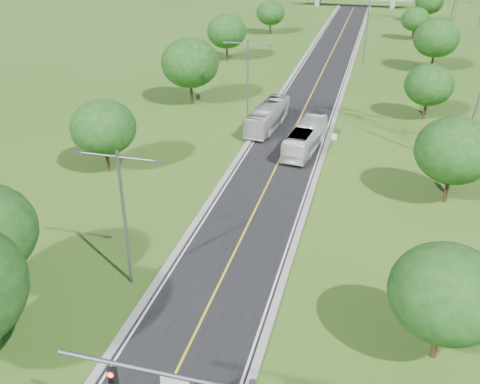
% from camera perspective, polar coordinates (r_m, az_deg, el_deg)
% --- Properties ---
extents(ground, '(260.00, 260.00, 0.00)m').
position_cam_1_polar(ground, '(79.21, 7.80, 10.61)').
color(ground, '#2B5618').
rests_on(ground, ground).
extents(road, '(8.00, 150.00, 0.06)m').
position_cam_1_polar(road, '(84.92, 8.38, 11.76)').
color(road, black).
rests_on(road, ground).
extents(curb_left, '(0.50, 150.00, 0.22)m').
position_cam_1_polar(curb_left, '(85.46, 5.50, 12.08)').
color(curb_left, gray).
rests_on(curb_left, ground).
extents(curb_right, '(0.50, 150.00, 0.22)m').
position_cam_1_polar(curb_right, '(84.55, 11.29, 11.51)').
color(curb_right, gray).
rests_on(curb_right, ground).
extents(speed_limit_sign, '(0.55, 0.09, 2.40)m').
position_cam_1_polar(speed_limit_sign, '(57.51, 9.99, 5.45)').
color(speed_limit_sign, slate).
rests_on(speed_limit_sign, ground).
extents(streetlight_near_left, '(5.90, 0.25, 10.00)m').
position_cam_1_polar(streetlight_near_left, '(35.52, -12.33, -1.69)').
color(streetlight_near_left, slate).
rests_on(streetlight_near_left, ground).
extents(streetlight_mid_left, '(5.90, 0.25, 10.00)m').
position_cam_1_polar(streetlight_mid_left, '(64.41, 0.83, 12.38)').
color(streetlight_mid_left, slate).
rests_on(streetlight_mid_left, ground).
extents(streetlight_far_right, '(5.90, 0.25, 10.00)m').
position_cam_1_polar(streetlight_far_right, '(94.84, 13.36, 16.68)').
color(streetlight_far_right, slate).
rests_on(streetlight_far_right, ground).
extents(tree_lb, '(6.30, 6.30, 7.33)m').
position_cam_1_polar(tree_lb, '(53.27, -14.37, 6.69)').
color(tree_lb, black).
rests_on(tree_lb, ground).
extents(tree_lc, '(7.56, 7.56, 8.79)m').
position_cam_1_polar(tree_lc, '(71.70, -5.35, 13.56)').
color(tree_lc, black).
rests_on(tree_lc, ground).
extents(tree_ld, '(6.72, 6.72, 7.82)m').
position_cam_1_polar(tree_ld, '(94.72, -1.43, 16.76)').
color(tree_ld, black).
rests_on(tree_ld, ground).
extents(tree_le, '(5.88, 5.88, 6.84)m').
position_cam_1_polar(tree_le, '(117.17, 3.27, 18.54)').
color(tree_le, black).
rests_on(tree_le, ground).
extents(tree_ra, '(6.30, 6.30, 7.33)m').
position_cam_1_polar(tree_ra, '(31.61, 21.15, -10.02)').
color(tree_ra, black).
rests_on(tree_ra, ground).
extents(tree_rb, '(6.72, 6.72, 7.82)m').
position_cam_1_polar(tree_rb, '(49.20, 21.90, 4.13)').
color(tree_rb, black).
rests_on(tree_rb, ground).
extents(tree_rc, '(5.88, 5.88, 6.84)m').
position_cam_1_polar(tree_rc, '(70.04, 19.53, 10.71)').
color(tree_rc, black).
rests_on(tree_rc, ground).
extents(tree_rd, '(7.14, 7.14, 8.30)m').
position_cam_1_polar(tree_rd, '(93.29, 20.22, 15.17)').
color(tree_rd, black).
rests_on(tree_rd, ground).
extents(tree_re, '(5.46, 5.46, 6.35)m').
position_cam_1_polar(tree_re, '(116.92, 18.19, 17.12)').
color(tree_re, black).
rests_on(tree_re, ground).
extents(tree_rf, '(6.30, 6.30, 7.33)m').
position_cam_1_polar(tree_rf, '(136.77, 19.56, 18.56)').
color(tree_rf, black).
rests_on(tree_rf, ground).
extents(bus_outbound, '(3.55, 10.50, 2.87)m').
position_cam_1_polar(bus_outbound, '(58.10, 6.99, 5.79)').
color(bus_outbound, white).
rests_on(bus_outbound, road).
extents(bus_inbound, '(3.54, 10.59, 2.89)m').
position_cam_1_polar(bus_inbound, '(64.01, 2.98, 8.08)').
color(bus_inbound, silver).
rests_on(bus_inbound, road).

